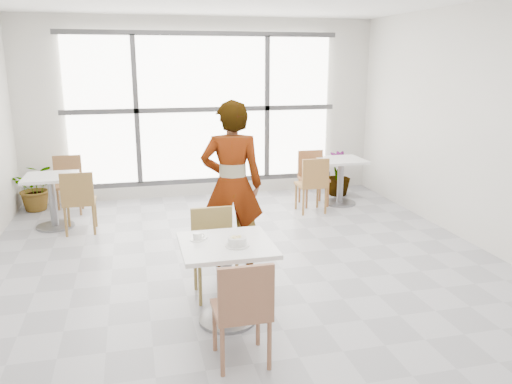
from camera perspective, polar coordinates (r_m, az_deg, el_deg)
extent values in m
plane|color=#9E9EA5|center=(5.78, -0.71, -8.92)|extent=(7.00, 7.00, 0.00)
plane|color=silver|center=(8.79, -5.96, 9.21)|extent=(6.00, 0.00, 6.00)
plane|color=silver|center=(2.20, 20.39, -7.66)|extent=(6.00, 0.00, 6.00)
plane|color=silver|center=(6.70, 25.28, 6.30)|extent=(0.00, 7.00, 7.00)
cube|color=white|center=(8.73, -5.91, 9.18)|extent=(4.40, 0.04, 2.40)
cube|color=#3F3F42|center=(8.70, -5.88, 9.16)|extent=(4.60, 0.05, 0.08)
cube|color=#3F3F42|center=(8.62, -13.23, 8.81)|extent=(0.08, 0.05, 2.40)
cube|color=#3F3F42|center=(8.91, 1.23, 9.36)|extent=(0.08, 0.05, 2.40)
cube|color=#3F3F42|center=(8.89, -5.68, 1.31)|extent=(4.60, 0.05, 0.08)
cube|color=#3F3F42|center=(8.67, -6.09, 17.21)|extent=(4.60, 0.05, 0.08)
cube|color=white|center=(4.49, -3.33, -5.94)|extent=(0.80, 0.80, 0.04)
cylinder|color=gray|center=(4.63, -3.26, -10.30)|extent=(0.10, 0.10, 0.71)
cylinder|color=gray|center=(4.78, -3.20, -14.00)|extent=(0.52, 0.52, 0.03)
cube|color=#966248|center=(4.03, -1.70, -13.04)|extent=(0.42, 0.42, 0.04)
cube|color=#966248|center=(3.77, -1.11, -11.24)|extent=(0.42, 0.04, 0.42)
cylinder|color=#966248|center=(4.33, 0.21, -14.36)|extent=(0.04, 0.04, 0.41)
cylinder|color=#966248|center=(4.03, 1.50, -16.75)|extent=(0.04, 0.04, 0.41)
cylinder|color=#966248|center=(4.27, -4.64, -14.87)|extent=(0.04, 0.04, 0.41)
cylinder|color=#966248|center=(3.96, -3.77, -17.36)|extent=(0.04, 0.04, 0.41)
cube|color=olive|center=(5.09, -4.58, -7.07)|extent=(0.42, 0.42, 0.04)
cube|color=olive|center=(5.18, -4.97, -3.95)|extent=(0.42, 0.04, 0.42)
cylinder|color=olive|center=(4.99, -6.26, -10.37)|extent=(0.04, 0.04, 0.41)
cylinder|color=olive|center=(5.31, -6.78, -8.78)|extent=(0.04, 0.04, 0.41)
cylinder|color=olive|center=(5.04, -2.14, -10.02)|extent=(0.04, 0.04, 0.41)
cylinder|color=olive|center=(5.36, -2.92, -8.46)|extent=(0.04, 0.04, 0.41)
cylinder|color=white|center=(4.40, -2.11, -5.99)|extent=(0.21, 0.21, 0.01)
cylinder|color=white|center=(4.38, -2.11, -5.49)|extent=(0.16, 0.16, 0.07)
torus|color=white|center=(4.37, -2.12, -5.11)|extent=(0.16, 0.16, 0.01)
cylinder|color=#CEAD8E|center=(4.39, -2.11, -5.52)|extent=(0.14, 0.14, 0.05)
cylinder|color=beige|center=(4.37, -1.90, -5.00)|extent=(0.03, 0.03, 0.01)
cylinder|color=beige|center=(4.36, -2.65, -5.15)|extent=(0.03, 0.03, 0.01)
cylinder|color=beige|center=(4.35, -2.47, -5.14)|extent=(0.03, 0.03, 0.01)
cylinder|color=beige|center=(4.37, -2.70, -5.11)|extent=(0.03, 0.03, 0.02)
cylinder|color=#EBE497|center=(4.35, -2.48, -5.15)|extent=(0.03, 0.03, 0.02)
cylinder|color=beige|center=(4.41, -1.81, -4.92)|extent=(0.03, 0.03, 0.02)
cylinder|color=beige|center=(4.35, -2.33, -5.20)|extent=(0.03, 0.03, 0.01)
cylinder|color=beige|center=(4.36, -2.05, -5.10)|extent=(0.03, 0.03, 0.02)
cylinder|color=#ECE698|center=(4.37, -1.86, -5.15)|extent=(0.03, 0.03, 0.02)
cylinder|color=beige|center=(4.38, -2.11, -4.97)|extent=(0.03, 0.03, 0.02)
cylinder|color=#F6E59F|center=(4.37, -2.17, -5.05)|extent=(0.03, 0.03, 0.02)
cylinder|color=#F2E39C|center=(4.38, -2.51, -5.00)|extent=(0.03, 0.03, 0.02)
cylinder|color=#F8EBA0|center=(4.37, -1.84, -5.03)|extent=(0.03, 0.03, 0.02)
cylinder|color=beige|center=(4.37, -2.33, -5.11)|extent=(0.03, 0.03, 0.02)
cylinder|color=white|center=(4.57, -6.56, -5.31)|extent=(0.13, 0.13, 0.01)
cylinder|color=white|center=(4.56, -6.57, -4.91)|extent=(0.08, 0.08, 0.06)
torus|color=white|center=(4.56, -6.04, -4.87)|extent=(0.05, 0.01, 0.05)
cylinder|color=black|center=(4.55, -6.58, -4.63)|extent=(0.07, 0.07, 0.00)
cube|color=silver|center=(4.55, -5.91, -5.27)|extent=(0.09, 0.05, 0.00)
sphere|color=silver|center=(4.57, -5.50, -5.16)|extent=(0.02, 0.02, 0.02)
imported|color=black|center=(5.69, -2.69, 0.77)|extent=(0.76, 0.57, 1.89)
cube|color=silver|center=(7.62, -21.99, 1.56)|extent=(0.70, 0.70, 0.04)
cylinder|color=slate|center=(7.70, -21.73, -1.16)|extent=(0.10, 0.10, 0.71)
cylinder|color=slate|center=(7.79, -21.50, -3.57)|extent=(0.52, 0.52, 0.03)
cube|color=silver|center=(8.39, 9.51, 3.53)|extent=(0.70, 0.70, 0.04)
cylinder|color=slate|center=(8.46, 9.40, 1.03)|extent=(0.10, 0.10, 0.71)
cylinder|color=slate|center=(8.55, 9.31, -1.18)|extent=(0.52, 0.52, 0.03)
cube|color=olive|center=(7.36, -19.11, -1.02)|extent=(0.42, 0.42, 0.04)
cube|color=olive|center=(7.12, -19.38, 0.37)|extent=(0.42, 0.04, 0.42)
cylinder|color=olive|center=(7.57, -17.50, -2.22)|extent=(0.04, 0.04, 0.41)
cylinder|color=olive|center=(7.23, -17.66, -3.02)|extent=(0.04, 0.04, 0.41)
cylinder|color=olive|center=(7.61, -20.20, -2.37)|extent=(0.04, 0.04, 0.41)
cylinder|color=olive|center=(7.27, -20.49, -3.18)|extent=(0.04, 0.04, 0.41)
cube|color=brown|center=(8.35, -20.31, 0.66)|extent=(0.42, 0.42, 0.04)
cube|color=brown|center=(8.48, -20.32, 2.46)|extent=(0.42, 0.04, 0.42)
cylinder|color=brown|center=(8.25, -21.55, -1.23)|extent=(0.04, 0.04, 0.41)
cylinder|color=brown|center=(8.60, -21.25, -0.59)|extent=(0.04, 0.04, 0.41)
cylinder|color=brown|center=(8.21, -19.06, -1.08)|extent=(0.04, 0.04, 0.41)
cylinder|color=brown|center=(8.55, -18.86, -0.45)|extent=(0.04, 0.04, 0.41)
cube|color=olive|center=(7.94, 6.16, 0.82)|extent=(0.42, 0.42, 0.04)
cube|color=olive|center=(7.72, 6.68, 2.15)|extent=(0.42, 0.04, 0.42)
cylinder|color=olive|center=(8.22, 6.88, -0.35)|extent=(0.04, 0.04, 0.41)
cylinder|color=olive|center=(7.90, 7.78, -1.00)|extent=(0.04, 0.04, 0.41)
cylinder|color=olive|center=(8.10, 4.49, -0.51)|extent=(0.04, 0.04, 0.41)
cylinder|color=olive|center=(7.78, 5.31, -1.17)|extent=(0.04, 0.04, 0.41)
cube|color=#955D34|center=(8.33, 6.48, 1.45)|extent=(0.42, 0.42, 0.04)
cube|color=#955D34|center=(8.45, 6.08, 3.25)|extent=(0.42, 0.04, 0.42)
cylinder|color=#955D34|center=(8.16, 5.68, -0.43)|extent=(0.04, 0.04, 0.41)
cylinder|color=#955D34|center=(8.49, 4.88, 0.17)|extent=(0.04, 0.04, 0.41)
cylinder|color=#955D34|center=(8.28, 8.03, -0.28)|extent=(0.04, 0.04, 0.41)
cylinder|color=#955D34|center=(8.61, 7.16, 0.31)|extent=(0.04, 0.04, 0.41)
imported|color=#527E37|center=(8.70, -23.34, 0.51)|extent=(0.67, 0.58, 0.74)
imported|color=#448040|center=(9.01, 9.18, 2.02)|extent=(0.51, 0.51, 0.76)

